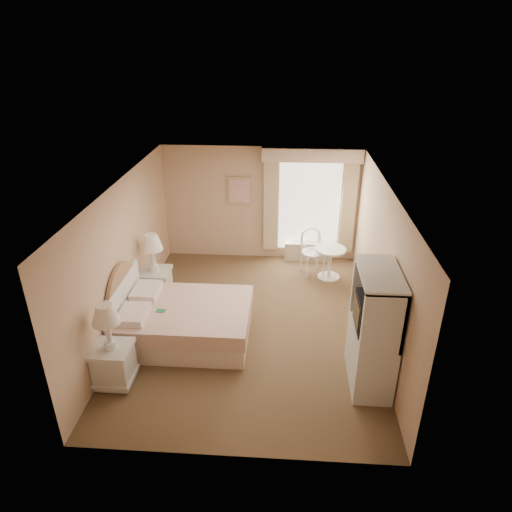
# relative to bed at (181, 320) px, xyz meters

# --- Properties ---
(room) EXTENTS (4.21, 5.51, 2.51)m
(room) POSITION_rel_bed_xyz_m (1.12, 0.43, 0.91)
(room) COLOR brown
(room) RESTS_ON ground
(window) EXTENTS (2.05, 0.22, 2.51)m
(window) POSITION_rel_bed_xyz_m (2.17, 3.09, 1.00)
(window) COLOR white
(window) RESTS_ON room
(framed_art) EXTENTS (0.52, 0.04, 0.62)m
(framed_art) POSITION_rel_bed_xyz_m (0.67, 3.15, 1.21)
(framed_art) COLOR tan
(framed_art) RESTS_ON room
(bed) EXTENTS (2.09, 1.60, 1.41)m
(bed) POSITION_rel_bed_xyz_m (0.00, 0.00, 0.00)
(bed) COLOR tan
(bed) RESTS_ON room
(nightstand_near) EXTENTS (0.54, 0.54, 1.30)m
(nightstand_near) POSITION_rel_bed_xyz_m (-0.72, -1.14, 0.15)
(nightstand_near) COLOR silver
(nightstand_near) RESTS_ON room
(nightstand_far) EXTENTS (0.55, 0.55, 1.34)m
(nightstand_far) POSITION_rel_bed_xyz_m (-0.72, 1.14, 0.16)
(nightstand_far) COLOR silver
(nightstand_far) RESTS_ON room
(round_table) EXTENTS (0.62, 0.62, 0.66)m
(round_table) POSITION_rel_bed_xyz_m (2.60, 2.28, 0.10)
(round_table) COLOR white
(round_table) RESTS_ON room
(cafe_chair) EXTENTS (0.60, 0.60, 0.98)m
(cafe_chair) POSITION_rel_bed_xyz_m (2.24, 2.47, 0.23)
(cafe_chair) COLOR white
(cafe_chair) RESTS_ON room
(armoire) EXTENTS (0.54, 1.08, 1.79)m
(armoire) POSITION_rel_bed_xyz_m (2.94, -0.84, 0.40)
(armoire) COLOR silver
(armoire) RESTS_ON room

